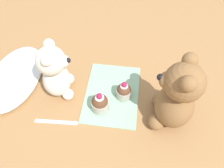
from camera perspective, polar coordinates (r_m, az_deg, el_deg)
ground_plane at (r=0.75m, az=0.00°, el=-2.56°), size 4.00×4.00×0.00m
knitted_placemat at (r=0.75m, az=0.00°, el=-2.43°), size 0.25×0.18×0.01m
tulle_cloth at (r=0.85m, az=-24.07°, el=1.79°), size 0.30×0.18×0.03m
teddy_bear_cream at (r=0.70m, az=-14.56°, el=2.96°), size 0.12×0.11×0.20m
teddy_bear_tan at (r=0.63m, az=16.43°, el=-3.39°), size 0.14×0.13×0.25m
cupcake_near_cream_bear at (r=0.69m, az=-3.18°, el=-4.95°), size 0.06×0.06×0.08m
cupcake_near_tan_bear at (r=0.72m, az=3.09°, el=-1.83°), size 0.05×0.05×0.07m
teaspoon at (r=0.71m, az=-14.40°, el=-9.55°), size 0.02×0.14×0.01m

